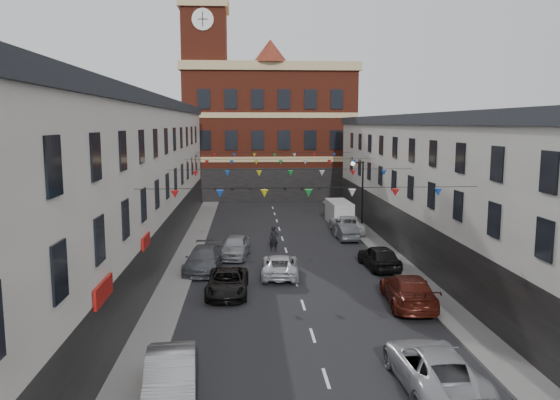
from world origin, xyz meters
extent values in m
plane|color=black|center=(0.00, 0.00, 0.00)|extent=(160.00, 160.00, 0.00)
cube|color=#605E5B|center=(-6.90, 2.00, 0.07)|extent=(1.80, 64.00, 0.15)
cube|color=#605E5B|center=(6.90, 2.00, 0.07)|extent=(1.80, 64.00, 0.15)
cube|color=beige|center=(-11.80, 1.00, 5.00)|extent=(8.00, 56.00, 10.00)
cube|color=black|center=(-11.80, 1.00, 10.35)|extent=(8.40, 56.00, 0.70)
cube|color=black|center=(-7.75, 1.00, 1.60)|extent=(0.12, 56.00, 3.20)
cube|color=silver|center=(11.80, 1.00, 4.50)|extent=(8.00, 56.00, 9.00)
cube|color=black|center=(11.80, 1.00, 9.35)|extent=(8.40, 56.00, 0.70)
cube|color=black|center=(7.75, 1.00, 1.60)|extent=(0.12, 56.00, 3.20)
cube|color=maroon|center=(0.00, 38.00, 7.50)|extent=(20.00, 12.00, 15.00)
cube|color=tan|center=(0.00, 38.00, 15.50)|extent=(20.60, 12.60, 1.00)
cone|color=maroon|center=(0.00, 33.00, 17.20)|extent=(4.00, 4.00, 2.60)
cube|color=maroon|center=(-7.50, 35.00, 12.00)|extent=(5.00, 5.00, 24.00)
cube|color=tan|center=(-7.50, 35.00, 22.50)|extent=(5.60, 5.60, 1.20)
cylinder|color=white|center=(-7.50, 32.45, 20.50)|extent=(2.40, 0.12, 2.40)
cube|color=#2B4922|center=(-4.00, 62.00, 5.00)|extent=(40.00, 14.00, 10.00)
cylinder|color=black|center=(6.80, 14.00, 3.00)|extent=(0.14, 0.14, 6.00)
cylinder|color=black|center=(6.40, 14.00, 5.90)|extent=(0.90, 0.10, 0.10)
sphere|color=beige|center=(5.95, 14.00, 5.80)|extent=(0.36, 0.36, 0.36)
imported|color=#919398|center=(-5.35, -13.24, 0.77)|extent=(2.07, 4.83, 1.55)
imported|color=black|center=(-3.87, -2.01, 0.65)|extent=(2.28, 4.74, 1.30)
imported|color=#484B51|center=(-5.50, 2.82, 0.74)|extent=(2.50, 5.25, 1.48)
imported|color=gray|center=(-3.60, 6.18, 0.75)|extent=(2.33, 4.59, 1.50)
imported|color=#999CA1|center=(3.60, -12.89, 0.75)|extent=(2.59, 5.46, 1.51)
imported|color=#501810|center=(5.27, -4.35, 0.78)|extent=(2.59, 5.53, 1.56)
imported|color=black|center=(5.50, 2.66, 0.76)|extent=(2.17, 4.58, 1.51)
imported|color=#46484D|center=(4.96, 11.47, 0.66)|extent=(1.63, 4.09, 1.32)
imported|color=#B3B6B8|center=(5.50, 13.88, 0.75)|extent=(2.64, 5.44, 1.49)
imported|color=silver|center=(-0.84, 1.39, 0.64)|extent=(2.45, 4.77, 1.29)
cube|color=beige|center=(5.60, 18.19, 1.04)|extent=(1.95, 4.75, 2.07)
imported|color=black|center=(-0.89, 7.72, 0.91)|extent=(0.70, 0.49, 1.83)
camera|label=1|loc=(-2.79, -30.37, 9.10)|focal=35.00mm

